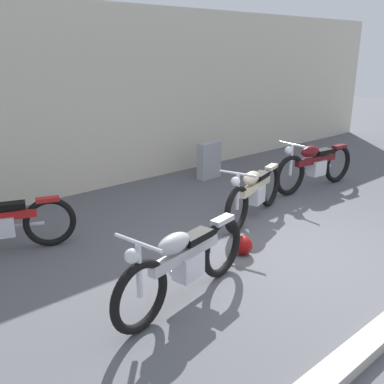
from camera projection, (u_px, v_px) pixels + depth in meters
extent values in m
plane|color=#56565B|center=(298.00, 257.00, 5.76)|extent=(40.00, 40.00, 0.00)
cube|color=beige|center=(113.00, 98.00, 8.48)|extent=(18.00, 0.30, 3.48)
cube|color=#9E9EA3|center=(209.00, 160.00, 9.23)|extent=(0.56, 0.23, 0.78)
sphere|color=maroon|center=(243.00, 245.00, 5.83)|extent=(0.26, 0.26, 0.26)
torus|color=black|center=(237.00, 209.00, 6.46)|extent=(0.73, 0.31, 0.74)
torus|color=black|center=(270.00, 186.00, 7.57)|extent=(0.73, 0.31, 0.74)
cube|color=silver|center=(256.00, 195.00, 7.05)|extent=(0.37, 0.29, 0.28)
cube|color=beige|center=(255.00, 186.00, 6.96)|extent=(1.02, 0.41, 0.12)
ellipsoid|color=beige|center=(251.00, 178.00, 6.75)|extent=(0.48, 0.33, 0.20)
cube|color=black|center=(260.00, 176.00, 7.06)|extent=(0.44, 0.30, 0.08)
cube|color=beige|center=(271.00, 167.00, 7.46)|extent=(0.34, 0.21, 0.06)
cylinder|color=silver|center=(237.00, 192.00, 6.37)|extent=(0.06, 0.06, 0.56)
cylinder|color=silver|center=(238.00, 174.00, 6.28)|extent=(0.21, 0.57, 0.04)
sphere|color=silver|center=(235.00, 182.00, 6.25)|extent=(0.14, 0.14, 0.14)
cylinder|color=silver|center=(254.00, 194.00, 7.29)|extent=(0.69, 0.28, 0.06)
torus|color=black|center=(50.00, 222.00, 6.01)|extent=(0.70, 0.33, 0.72)
cube|color=silver|center=(2.00, 227.00, 5.80)|extent=(0.36, 0.29, 0.27)
cube|color=black|center=(10.00, 206.00, 5.75)|extent=(0.43, 0.30, 0.08)
cube|color=#B21919|center=(48.00, 199.00, 5.91)|extent=(0.34, 0.22, 0.06)
cylinder|color=silver|center=(19.00, 226.00, 5.99)|extent=(0.66, 0.29, 0.06)
torus|color=black|center=(290.00, 175.00, 8.13)|extent=(0.79, 0.16, 0.78)
torus|color=black|center=(338.00, 164.00, 8.94)|extent=(0.79, 0.16, 0.78)
cube|color=silver|center=(317.00, 168.00, 8.56)|extent=(0.36, 0.24, 0.30)
cube|color=#590F14|center=(316.00, 160.00, 8.47)|extent=(1.11, 0.20, 0.13)
ellipsoid|color=#590F14|center=(310.00, 151.00, 8.31)|extent=(0.49, 0.26, 0.21)
cube|color=black|center=(323.00, 151.00, 8.54)|extent=(0.44, 0.23, 0.09)
cube|color=#590F14|center=(339.00, 147.00, 8.83)|extent=(0.35, 0.16, 0.06)
cylinder|color=silver|center=(291.00, 160.00, 8.04)|extent=(0.06, 0.06, 0.59)
cylinder|color=silver|center=(292.00, 144.00, 7.94)|extent=(0.09, 0.62, 0.04)
sphere|color=silver|center=(289.00, 151.00, 7.93)|extent=(0.15, 0.15, 0.15)
cylinder|color=silver|center=(318.00, 168.00, 8.80)|extent=(0.75, 0.13, 0.06)
torus|color=black|center=(140.00, 296.00, 4.16)|extent=(0.76, 0.23, 0.75)
torus|color=black|center=(222.00, 247.00, 5.20)|extent=(0.76, 0.23, 0.75)
cube|color=silver|center=(188.00, 266.00, 4.71)|extent=(0.36, 0.26, 0.29)
cube|color=#ADADB2|center=(185.00, 254.00, 4.62)|extent=(1.06, 0.30, 0.12)
ellipsoid|color=#ADADB2|center=(174.00, 244.00, 4.43)|extent=(0.49, 0.29, 0.21)
cube|color=black|center=(196.00, 236.00, 4.72)|extent=(0.44, 0.26, 0.08)
cube|color=#ADADB2|center=(222.00, 220.00, 5.09)|extent=(0.35, 0.18, 0.06)
cylinder|color=silver|center=(139.00, 270.00, 4.07)|extent=(0.06, 0.06, 0.57)
cylinder|color=silver|center=(138.00, 243.00, 3.98)|extent=(0.15, 0.60, 0.04)
sphere|color=silver|center=(132.00, 256.00, 3.95)|extent=(0.14, 0.14, 0.14)
cylinder|color=silver|center=(191.00, 261.00, 4.96)|extent=(0.72, 0.20, 0.06)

